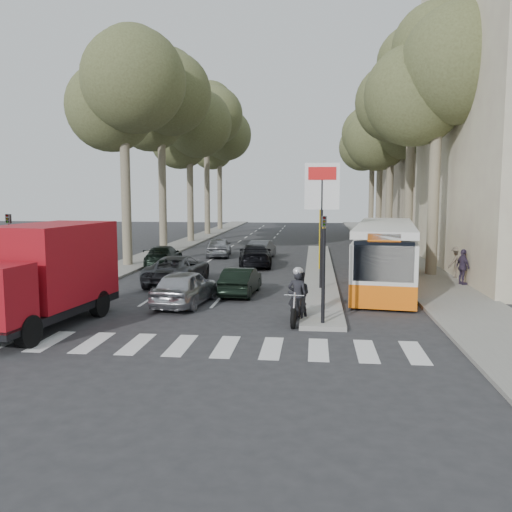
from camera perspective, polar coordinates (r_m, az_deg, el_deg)
The scene contains 30 objects.
ground at distance 19.41m, azimuth -2.73°, elevation -6.20°, with size 120.00×120.00×0.00m, color #28282B.
sidewalk_right at distance 44.26m, azimuth 13.49°, elevation 0.97°, with size 3.20×70.00×0.12m, color gray.
median_left at distance 48.15m, azimuth -6.98°, elevation 1.55°, with size 2.40×64.00×0.12m, color gray.
traffic_island at distance 30.00m, azimuth 6.70°, elevation -1.50°, with size 1.50×26.00×0.16m, color gray.
building_far at distance 54.29m, azimuth 19.86°, elevation 10.17°, with size 11.00×20.00×16.00m, color #B7A88E.
billboard at distance 23.70m, azimuth 6.94°, elevation 5.13°, with size 1.50×12.10×5.60m.
traffic_light_island at distance 17.30m, azimuth 7.14°, elevation 0.52°, with size 0.16×0.41×3.60m.
traffic_light_left at distance 20.68m, azimuth -24.52°, elevation 0.98°, with size 0.16×0.41×3.60m.
tree_l_a at distance 33.21m, azimuth -13.55°, elevation 17.01°, with size 7.40×7.20×14.10m.
tree_l_b at distance 40.87m, azimuth -9.79°, elevation 16.09°, with size 7.40×7.20×14.88m.
tree_l_c at distance 48.36m, azimuth -6.86°, elevation 13.42°, with size 7.40×7.20×13.71m.
tree_l_d at distance 56.36m, azimuth -5.10°, elevation 14.24°, with size 7.40×7.20×15.66m.
tree_l_e at distance 64.07m, azimuth -3.75°, elevation 12.41°, with size 7.40×7.20×14.49m.
tree_r_a at distance 30.08m, azimuth 18.85°, elevation 17.95°, with size 7.40×7.20×14.10m.
tree_r_b at distance 38.00m, azimuth 16.33°, elevation 17.18°, with size 7.40×7.20×15.27m.
tree_r_c at distance 45.53m, azimuth 14.20°, elevation 13.25°, with size 7.40×7.20×13.32m.
tree_r_d at distance 53.59m, azimuth 13.14°, elevation 13.75°, with size 7.40×7.20×14.88m.
tree_r_e at distance 61.43m, azimuth 12.30°, elevation 12.19°, with size 7.40×7.20×14.10m.
silver_hatchback at distance 21.12m, azimuth -7.46°, elevation -3.28°, with size 1.64×4.08×1.39m, color #AAACB3.
dark_hatchback at distance 23.05m, azimuth -1.60°, elevation -2.65°, with size 1.24×3.57×1.18m, color black.
queue_car_a at distance 26.03m, azimuth -8.22°, elevation -1.43°, with size 2.27×4.92×1.37m, color #44454A.
queue_car_b at distance 31.82m, azimuth -0.08°, elevation 0.09°, with size 1.88×4.62×1.34m, color black.
queue_car_c at distance 36.83m, azimuth -3.93°, elevation 0.96°, with size 1.56×3.88×1.32m, color #9B9DA2.
queue_car_d at distance 35.62m, azimuth 0.60°, elevation 0.69°, with size 1.29×3.69×1.22m, color #474A4F.
queue_car_e at distance 32.44m, azimuth -9.72°, elevation 0.02°, with size 1.73×4.24×1.23m, color black.
red_truck at distance 18.74m, azimuth -21.50°, elevation -1.71°, with size 3.05×6.42×3.30m.
city_bus at distance 25.58m, azimuth 13.43°, elevation 0.29°, with size 3.94×11.45×2.96m.
motorcycle at distance 18.33m, azimuth 4.45°, elevation -4.26°, with size 0.86×2.21×1.88m.
pedestrian_near at distance 26.60m, azimuth 20.95°, elevation -1.07°, with size 0.96×0.47×1.64m, color #3C3048.
pedestrian_far at distance 28.65m, azimuth 20.38°, elevation -0.60°, with size 1.01×0.45×1.56m, color brown.
Camera 1 is at (2.95, -18.69, 4.33)m, focal length 38.00 mm.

